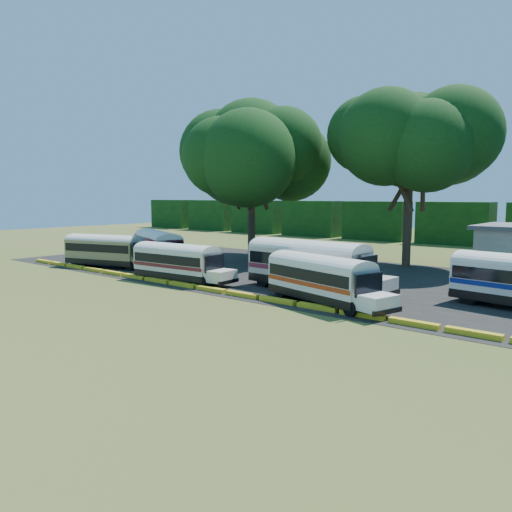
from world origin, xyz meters
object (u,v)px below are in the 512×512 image
Objects in this scene: bus_cream_west at (178,260)px; bus_white_red at (322,277)px; bus_red at (158,246)px; bus_beige at (106,249)px; tree_west at (251,147)px.

bus_white_red is (13.29, 0.24, 0.03)m from bus_cream_west.
bus_beige is at bearing -104.57° from bus_red.
bus_red reaches higher than bus_beige.
bus_beige reaches higher than bus_cream_west.
bus_red reaches higher than bus_cream_west.
bus_white_red is 25.42m from tree_west.
tree_west is at bearing 104.40° from bus_cream_west.
tree_west reaches higher than bus_beige.
bus_red reaches higher than bus_white_red.
bus_beige reaches higher than bus_white_red.
tree_west is at bearing 94.59° from bus_red.
bus_beige is 0.93× the size of bus_red.
tree_west is (3.49, 9.97, 9.97)m from bus_red.
tree_west is (-18.18, 14.55, 10.19)m from bus_white_red.
bus_cream_west is at bearing -6.04° from bus_red.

